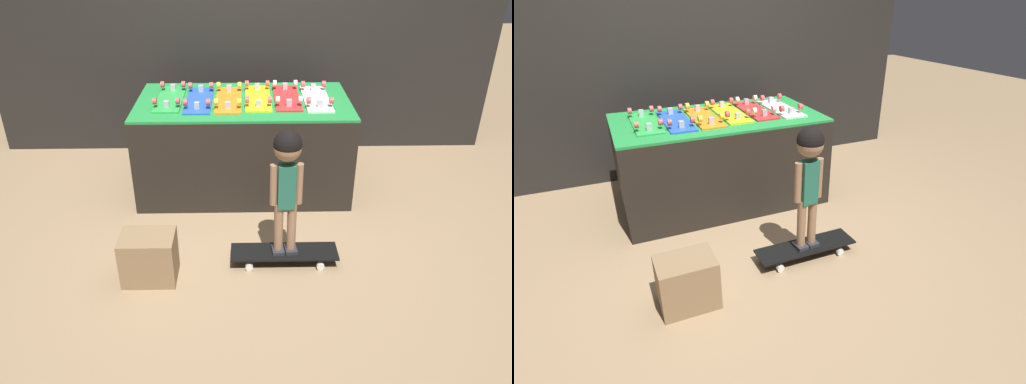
% 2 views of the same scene
% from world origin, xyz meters
% --- Properties ---
extents(ground_plane, '(16.00, 16.00, 0.00)m').
position_xyz_m(ground_plane, '(0.00, 0.00, 0.00)').
color(ground_plane, '#9E7F5B').
extents(back_wall, '(4.80, 0.10, 2.65)m').
position_xyz_m(back_wall, '(0.00, 1.53, 1.32)').
color(back_wall, black).
rests_on(back_wall, ground_plane).
extents(display_rack, '(1.73, 0.95, 0.78)m').
position_xyz_m(display_rack, '(0.00, 0.67, 0.39)').
color(display_rack, black).
rests_on(display_rack, ground_plane).
extents(skateboard_green_on_rack, '(0.21, 0.65, 0.09)m').
position_xyz_m(skateboard_green_on_rack, '(-0.59, 0.69, 0.80)').
color(skateboard_green_on_rack, green).
rests_on(skateboard_green_on_rack, display_rack).
extents(skateboard_blue_on_rack, '(0.21, 0.65, 0.09)m').
position_xyz_m(skateboard_blue_on_rack, '(-0.36, 0.65, 0.80)').
color(skateboard_blue_on_rack, blue).
rests_on(skateboard_blue_on_rack, display_rack).
extents(skateboard_orange_on_rack, '(0.21, 0.65, 0.09)m').
position_xyz_m(skateboard_orange_on_rack, '(-0.12, 0.65, 0.80)').
color(skateboard_orange_on_rack, orange).
rests_on(skateboard_orange_on_rack, display_rack).
extents(skateboard_yellow_on_rack, '(0.21, 0.65, 0.09)m').
position_xyz_m(skateboard_yellow_on_rack, '(0.12, 0.69, 0.80)').
color(skateboard_yellow_on_rack, yellow).
rests_on(skateboard_yellow_on_rack, display_rack).
extents(skateboard_red_on_rack, '(0.21, 0.65, 0.09)m').
position_xyz_m(skateboard_red_on_rack, '(0.36, 0.70, 0.80)').
color(skateboard_red_on_rack, red).
rests_on(skateboard_red_on_rack, display_rack).
extents(skateboard_white_on_rack, '(0.21, 0.65, 0.09)m').
position_xyz_m(skateboard_white_on_rack, '(0.59, 0.67, 0.80)').
color(skateboard_white_on_rack, white).
rests_on(skateboard_white_on_rack, display_rack).
extents(skateboard_on_floor, '(0.73, 0.21, 0.09)m').
position_xyz_m(skateboard_on_floor, '(0.27, -0.46, 0.07)').
color(skateboard_on_floor, black).
rests_on(skateboard_on_floor, ground_plane).
extents(child, '(0.21, 0.18, 0.88)m').
position_xyz_m(child, '(0.27, -0.46, 0.71)').
color(child, '#2D2D33').
rests_on(child, skateboard_on_floor).
extents(storage_box, '(0.35, 0.26, 0.32)m').
position_xyz_m(storage_box, '(-0.62, -0.61, 0.16)').
color(storage_box, '#8E704C').
rests_on(storage_box, ground_plane).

